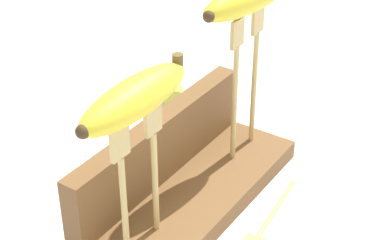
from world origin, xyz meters
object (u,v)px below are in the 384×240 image
object	(u,v)px
banana_raised_left	(135,98)
fork_fallen_near	(264,226)
fork_stand_left	(139,169)
fork_stand_right	(246,72)
banana_chunk_near	(174,95)

from	to	relation	value
banana_raised_left	fork_fallen_near	xyz separation A→B (m)	(0.12, -0.09, -0.21)
fork_stand_left	fork_fallen_near	bearing A→B (deg)	-36.65
banana_raised_left	fork_fallen_near	size ratio (longest dim) A/B	1.00
fork_stand_left	banana_raised_left	bearing A→B (deg)	179.50
banana_raised_left	fork_stand_right	bearing A→B (deg)	-0.00
fork_stand_right	banana_raised_left	world-z (taller)	banana_raised_left
banana_chunk_near	fork_stand_right	bearing A→B (deg)	-115.60
fork_stand_left	fork_stand_right	size ratio (longest dim) A/B	0.83
banana_raised_left	fork_fallen_near	distance (m)	0.26
fork_stand_left	banana_raised_left	xyz separation A→B (m)	(-0.00, 0.00, 0.09)
banana_raised_left	banana_chunk_near	xyz separation A→B (m)	(0.31, 0.17, -0.19)
fork_stand_left	banana_raised_left	distance (m)	0.09
fork_stand_right	fork_fallen_near	bearing A→B (deg)	-138.62
fork_stand_right	fork_fallen_near	distance (m)	0.20
fork_fallen_near	banana_chunk_near	xyz separation A→B (m)	(0.19, 0.26, 0.01)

